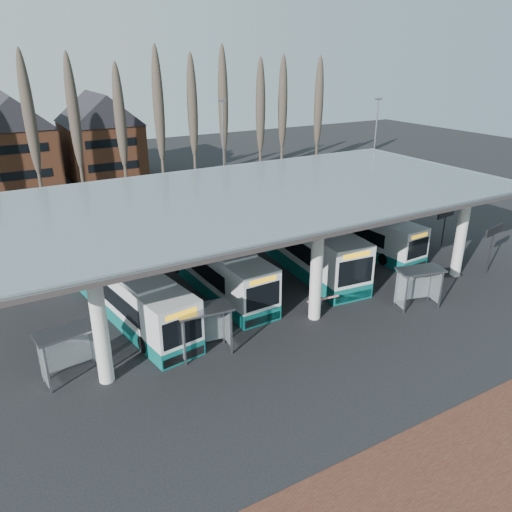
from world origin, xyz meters
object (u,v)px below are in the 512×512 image
bus_2 (301,241)px  shelter_1 (203,320)px  bus_1 (214,265)px  shelter_0 (67,343)px  bus_3 (360,230)px  shelter_2 (418,279)px  bus_0 (130,294)px

bus_2 → shelter_1: size_ratio=4.52×
bus_1 → shelter_0: 11.55m
shelter_1 → bus_1: bearing=66.7°
bus_1 → bus_2: bearing=0.8°
bus_1 → shelter_1: bearing=-121.2°
bus_3 → shelter_1: 18.51m
bus_3 → shelter_2: size_ratio=3.76×
bus_0 → shelter_1: 5.86m
shelter_1 → bus_0: bearing=116.9°
bus_0 → bus_1: 6.06m
shelter_1 → shelter_2: 13.27m
shelter_1 → shelter_0: bearing=174.7°
bus_2 → shelter_0: bearing=-155.7°
bus_1 → bus_3: size_ratio=1.05×
shelter_1 → shelter_2: shelter_1 is taller
bus_2 → shelter_1: bus_2 is taller
bus_2 → shelter_1: (-10.91, -7.15, 0.19)m
bus_0 → shelter_2: bearing=-33.6°
bus_3 → shelter_0: bus_3 is taller
bus_0 → shelter_2: bus_0 is taller
bus_0 → bus_3: 19.08m
bus_3 → shelter_2: bus_3 is taller
shelter_0 → shelter_1: bearing=-18.3°
bus_3 → shelter_1: size_ratio=3.77×
shelter_0 → shelter_2: size_ratio=0.97×
bus_2 → bus_3: 5.98m
bus_0 → shelter_2: (15.24, -7.25, 0.32)m
shelter_2 → shelter_1: bearing=-173.1°
bus_0 → bus_2: bus_2 is taller
bus_1 → shelter_0: size_ratio=4.06×
bus_0 → bus_2: (13.00, 1.69, 0.21)m
bus_0 → shelter_0: bus_0 is taller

